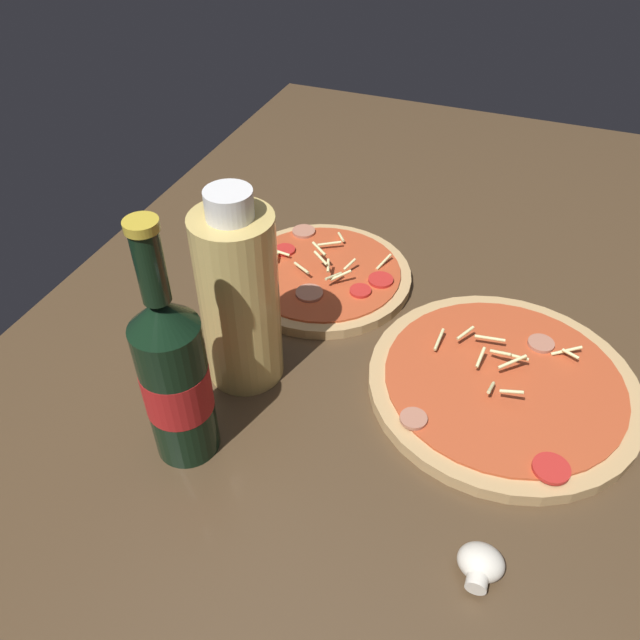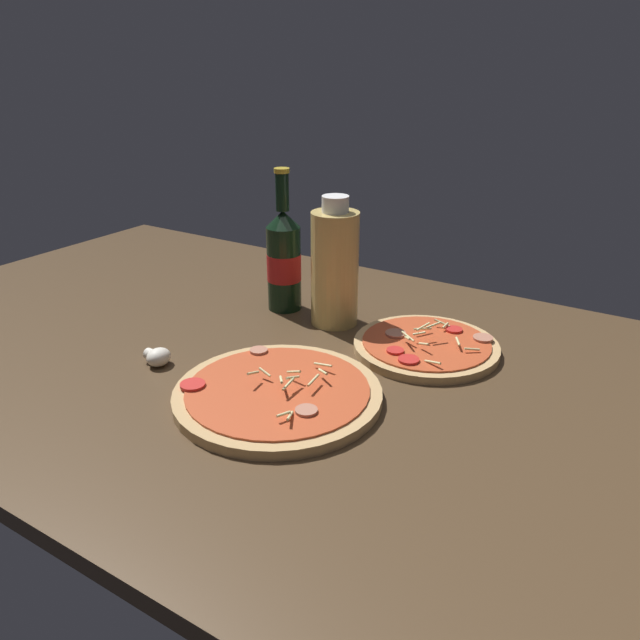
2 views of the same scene
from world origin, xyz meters
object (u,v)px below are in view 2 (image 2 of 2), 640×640
(pizza_near, at_px, (278,394))
(beer_bottle, at_px, (284,259))
(pizza_far, at_px, (426,346))
(mushroom_left, at_px, (158,357))
(oil_bottle, at_px, (335,267))

(pizza_near, relative_size, beer_bottle, 1.11)
(pizza_far, xyz_separation_m, mushroom_left, (-0.32, -0.26, 0.01))
(oil_bottle, relative_size, mushroom_left, 5.47)
(pizza_far, height_order, beer_bottle, beer_bottle)
(beer_bottle, bearing_deg, pizza_near, -56.44)
(oil_bottle, distance_m, mushroom_left, 0.33)
(pizza_far, height_order, oil_bottle, oil_bottle)
(pizza_near, distance_m, mushroom_left, 0.21)
(pizza_near, relative_size, oil_bottle, 1.28)
(pizza_far, xyz_separation_m, oil_bottle, (-0.18, 0.02, 0.09))
(pizza_near, bearing_deg, pizza_far, 65.97)
(pizza_near, bearing_deg, mushroom_left, -176.25)
(pizza_near, relative_size, pizza_far, 1.24)
(oil_bottle, bearing_deg, mushroom_left, -116.74)
(pizza_far, bearing_deg, beer_bottle, 174.61)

